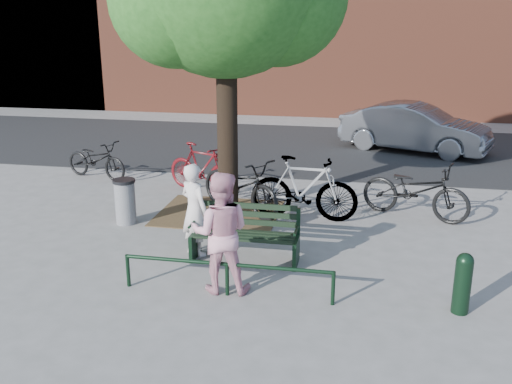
% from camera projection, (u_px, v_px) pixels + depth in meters
% --- Properties ---
extents(ground, '(90.00, 90.00, 0.00)m').
position_uv_depth(ground, '(245.00, 261.00, 9.31)').
color(ground, gray).
rests_on(ground, ground).
extents(dirt_pit, '(2.40, 2.00, 0.02)m').
position_uv_depth(dirt_pit, '(219.00, 213.00, 11.55)').
color(dirt_pit, brown).
rests_on(dirt_pit, ground).
extents(road, '(40.00, 7.00, 0.01)m').
position_uv_depth(road, '(303.00, 148.00, 17.28)').
color(road, black).
rests_on(road, ground).
extents(park_bench, '(1.74, 0.54, 0.97)m').
position_uv_depth(park_bench, '(246.00, 232.00, 9.24)').
color(park_bench, black).
rests_on(park_bench, ground).
extents(guard_railing, '(3.06, 0.06, 0.51)m').
position_uv_depth(guard_railing, '(227.00, 269.00, 8.06)').
color(guard_railing, black).
rests_on(guard_railing, ground).
extents(person_left, '(0.68, 0.62, 1.56)m').
position_uv_depth(person_left, '(194.00, 210.00, 9.37)').
color(person_left, beige).
rests_on(person_left, ground).
extents(person_right, '(0.94, 0.78, 1.78)m').
position_uv_depth(person_right, '(221.00, 233.00, 8.08)').
color(person_right, '#D08F9F').
rests_on(person_right, ground).
extents(bollard, '(0.23, 0.23, 0.86)m').
position_uv_depth(bollard, '(463.00, 281.00, 7.57)').
color(bollard, black).
rests_on(bollard, ground).
extents(litter_bin, '(0.43, 0.43, 0.87)m').
position_uv_depth(litter_bin, '(125.00, 201.00, 10.89)').
color(litter_bin, gray).
rests_on(litter_bin, ground).
extents(bicycle_a, '(1.91, 1.15, 0.95)m').
position_uv_depth(bicycle_a, '(96.00, 160.00, 13.92)').
color(bicycle_a, black).
rests_on(bicycle_a, ground).
extents(bicycle_b, '(1.91, 1.18, 1.11)m').
position_uv_depth(bicycle_b, '(202.00, 168.00, 12.84)').
color(bicycle_b, '#4E0B0F').
rests_on(bicycle_b, ground).
extents(bicycle_c, '(2.22, 1.92, 1.15)m').
position_uv_depth(bicycle_c, '(240.00, 185.00, 11.46)').
color(bicycle_c, black).
rests_on(bicycle_c, ground).
extents(bicycle_d, '(2.13, 0.72, 1.26)m').
position_uv_depth(bicycle_d, '(304.00, 188.00, 11.05)').
color(bicycle_d, gray).
rests_on(bicycle_d, ground).
extents(bicycle_e, '(2.26, 1.47, 1.12)m').
position_uv_depth(bicycle_e, '(416.00, 190.00, 11.17)').
color(bicycle_e, black).
rests_on(bicycle_e, ground).
extents(parked_car, '(4.49, 2.91, 1.40)m').
position_uv_depth(parked_car, '(415.00, 128.00, 16.64)').
color(parked_car, slate).
rests_on(parked_car, ground).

